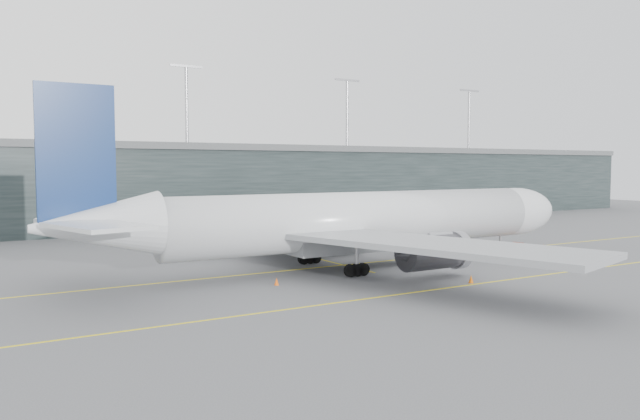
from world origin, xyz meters
TOP-DOWN VIEW (x-y plane):
  - ground at (0.00, 0.00)m, footprint 320.00×320.00m
  - taxiline_a at (0.00, -4.00)m, footprint 160.00×0.25m
  - taxiline_b at (0.00, -20.00)m, footprint 160.00×0.25m
  - taxiline_lead_main at (5.00, 20.00)m, footprint 0.25×60.00m
  - terminal at (-0.00, 58.00)m, footprint 240.00×36.00m
  - main_aircraft at (5.72, -5.91)m, footprint 64.35×60.73m
  - jet_bridge at (17.21, 22.07)m, footprint 12.13×43.00m
  - gse_cart at (27.89, -8.17)m, footprint 2.34×1.63m
  - baggage_dolly at (35.82, -13.85)m, footprint 2.82×2.29m
  - uld_a at (-5.74, 8.99)m, footprint 2.16×1.84m
  - uld_b at (-2.34, 10.43)m, footprint 2.41×2.04m
  - uld_c at (0.04, 10.64)m, footprint 2.50×2.17m
  - cone_nose at (35.67, -6.46)m, footprint 0.43×0.43m
  - cone_wing_stbd at (9.45, -19.37)m, footprint 0.49×0.49m
  - cone_wing_port at (8.22, 11.38)m, footprint 0.41×0.41m
  - cone_tail at (-6.91, -10.74)m, footprint 0.45×0.45m

SIDE VIEW (x-z plane):
  - ground at x=0.00m, z-range 0.00..0.00m
  - taxiline_a at x=0.00m, z-range 0.00..0.02m
  - taxiline_b at x=0.00m, z-range 0.00..0.02m
  - taxiline_lead_main at x=5.00m, z-range 0.00..0.02m
  - baggage_dolly at x=35.82m, z-range 0.03..0.30m
  - cone_wing_port at x=8.22m, z-range 0.00..0.66m
  - cone_nose at x=35.67m, z-range 0.00..0.69m
  - cone_tail at x=-6.91m, z-range 0.00..0.71m
  - cone_wing_stbd at x=9.45m, z-range 0.00..0.78m
  - gse_cart at x=27.89m, z-range 0.08..1.59m
  - uld_a at x=-5.74m, z-range 0.04..1.80m
  - uld_c at x=0.04m, z-range 0.05..2.03m
  - uld_b at x=-2.34m, z-range 0.05..2.04m
  - jet_bridge at x=17.21m, z-range 1.45..7.28m
  - main_aircraft at x=5.72m, z-range -3.97..14.14m
  - terminal at x=0.00m, z-range -6.88..22.12m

